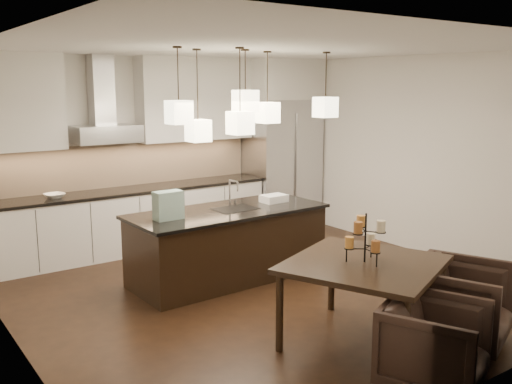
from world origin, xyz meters
TOP-DOWN VIEW (x-y plane):
  - floor at (0.00, 0.00)m, footprint 5.50×5.50m
  - ceiling at (0.00, 0.00)m, footprint 5.50×5.50m
  - wall_back at (0.00, 2.76)m, footprint 5.50×0.02m
  - wall_front at (0.00, -2.76)m, footprint 5.50×0.02m
  - wall_left at (-2.76, 0.00)m, footprint 0.02×5.50m
  - wall_right at (2.76, 0.00)m, footprint 0.02×5.50m
  - refrigerator at (2.10, 2.38)m, footprint 1.20×0.72m
  - fridge_panel at (2.10, 2.38)m, footprint 1.26×0.72m
  - lower_cabinets at (-0.62, 2.43)m, footprint 4.21×0.62m
  - countertop at (-0.62, 2.43)m, footprint 4.21×0.66m
  - backsplash at (-0.62, 2.73)m, footprint 4.21×0.02m
  - upper_cab_left at (-2.10, 2.57)m, footprint 1.25×0.35m
  - upper_cab_right at (0.55, 2.57)m, footprint 1.85×0.35m
  - hood_canopy at (-0.93, 2.48)m, footprint 0.90×0.52m
  - hood_chimney at (-0.93, 2.59)m, footprint 0.30×0.28m
  - fruit_bowl at (-1.71, 2.38)m, footprint 0.30×0.30m
  - island_body at (-0.13, 0.61)m, footprint 2.42×1.01m
  - island_top at (-0.13, 0.61)m, footprint 2.49×1.09m
  - faucet at (-0.04, 0.71)m, footprint 0.10×0.23m
  - tote_bag at (-0.96, 0.58)m, footprint 0.33×0.18m
  - food_container at (0.61, 0.65)m, footprint 0.33×0.24m
  - dining_table at (-0.08, -1.63)m, footprint 1.71×1.71m
  - candelabra at (-0.08, -1.63)m, footprint 0.49×0.49m
  - candle_a at (0.06, -1.58)m, footprint 0.10×0.10m
  - candle_b at (-0.20, -1.55)m, footprint 0.10×0.10m
  - candle_c at (-0.10, -1.78)m, footprint 0.10×0.10m
  - candle_d at (-0.01, -1.50)m, footprint 0.10×0.10m
  - candle_e at (-0.21, -1.67)m, footprint 0.10×0.10m
  - candle_f at (-0.01, -1.75)m, footprint 0.10×0.10m
  - armchair_left at (-0.21, -2.54)m, footprint 1.01×1.02m
  - armchair_right at (0.64, -2.18)m, footprint 1.09×1.10m
  - pendant_a at (-0.83, 0.50)m, footprint 0.24×0.24m
  - pendant_b at (-0.45, 0.74)m, footprint 0.24×0.24m
  - pendant_c at (0.05, 0.49)m, footprint 0.24×0.24m
  - pendant_d at (0.50, 0.66)m, footprint 0.24×0.24m
  - pendant_e at (1.19, 0.34)m, footprint 0.24×0.24m
  - pendant_f at (-0.21, 0.22)m, footprint 0.24×0.24m

SIDE VIEW (x-z plane):
  - floor at x=0.00m, z-range -0.02..0.00m
  - armchair_left at x=-0.21m, z-range 0.00..0.71m
  - armchair_right at x=0.64m, z-range 0.00..0.78m
  - dining_table at x=-0.08m, z-range 0.00..0.78m
  - island_body at x=-0.13m, z-range 0.00..0.84m
  - lower_cabinets at x=-0.62m, z-range 0.00..0.88m
  - island_top at x=-0.13m, z-range 0.84..0.88m
  - countertop at x=-0.62m, z-range 0.88..0.92m
  - food_container at x=0.61m, z-range 0.88..0.98m
  - fruit_bowl at x=-1.71m, z-range 0.92..0.98m
  - candle_a at x=0.06m, z-range 0.92..1.02m
  - candle_b at x=-0.20m, z-range 0.92..1.02m
  - candle_c at x=-0.10m, z-range 0.92..1.02m
  - candelabra at x=-0.08m, z-range 0.78..1.24m
  - tote_bag at x=-0.96m, z-range 0.88..1.21m
  - faucet at x=-0.04m, z-range 0.88..1.24m
  - refrigerator at x=2.10m, z-range 0.00..2.15m
  - candle_d at x=-0.01m, z-range 1.08..1.19m
  - candle_e at x=-0.21m, z-range 1.08..1.19m
  - candle_f at x=-0.01m, z-range 1.08..1.19m
  - backsplash at x=-0.62m, z-range 0.92..1.55m
  - wall_back at x=0.00m, z-range 0.00..2.80m
  - wall_front at x=0.00m, z-range 0.00..2.80m
  - wall_left at x=-2.76m, z-range 0.00..2.80m
  - wall_right at x=2.76m, z-range 0.00..2.80m
  - hood_canopy at x=-0.93m, z-range 1.60..1.84m
  - pendant_b at x=-0.45m, z-range 1.73..1.99m
  - pendant_f at x=-0.21m, z-range 1.84..2.10m
  - pendant_d at x=0.50m, z-range 1.91..2.17m
  - pendant_a at x=-0.83m, z-range 1.96..2.22m
  - pendant_e at x=1.19m, z-range 1.98..2.24m
  - upper_cab_left at x=-2.10m, z-range 1.55..2.80m
  - upper_cab_right at x=0.55m, z-range 1.55..2.80m
  - pendant_c at x=0.05m, z-range 2.07..2.33m
  - hood_chimney at x=-0.93m, z-range 1.84..2.80m
  - fridge_panel at x=2.10m, z-range 2.15..2.80m
  - ceiling at x=0.00m, z-range 2.80..2.82m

